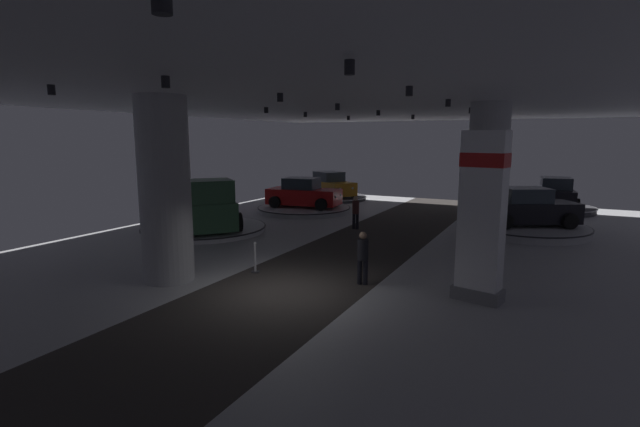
% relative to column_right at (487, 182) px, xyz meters
% --- Properties ---
extents(ground, '(24.00, 44.00, 0.06)m').
position_rel_column_right_xyz_m(ground, '(-4.52, -6.38, -2.77)').
color(ground, '#B2B2B7').
extents(ceiling_with_spotlights, '(24.00, 44.00, 0.39)m').
position_rel_column_right_xyz_m(ceiling_with_spotlights, '(-4.52, -6.38, 2.80)').
color(ceiling_with_spotlights, silver).
extents(column_right, '(1.35, 1.35, 5.50)m').
position_rel_column_right_xyz_m(column_right, '(0.00, 0.00, 0.00)').
color(column_right, '#ADADB2').
rests_on(column_right, ground).
extents(column_left, '(1.50, 1.50, 5.50)m').
position_rel_column_right_xyz_m(column_left, '(-8.16, -6.97, 0.00)').
color(column_left, '#ADADB2').
rests_on(column_left, ground).
extents(brand_sign_pylon, '(1.37, 0.89, 4.47)m').
position_rel_column_right_xyz_m(brand_sign_pylon, '(0.49, -4.57, -0.45)').
color(brand_sign_pylon, slate).
rests_on(brand_sign_pylon, ground).
extents(display_platform_deep_left, '(5.17, 5.17, 0.24)m').
position_rel_column_right_xyz_m(display_platform_deep_left, '(-11.92, 12.06, -2.61)').
color(display_platform_deep_left, '#333338').
rests_on(display_platform_deep_left, ground).
extents(display_car_deep_left, '(4.51, 3.78, 1.71)m').
position_rel_column_right_xyz_m(display_car_deep_left, '(-11.95, 12.08, -1.74)').
color(display_car_deep_left, '#B77519').
rests_on(display_car_deep_left, display_platform_deep_left).
extents(display_platform_mid_left, '(5.68, 5.68, 0.24)m').
position_rel_column_right_xyz_m(display_platform_mid_left, '(-12.21, -0.74, -2.61)').
color(display_platform_mid_left, silver).
rests_on(display_platform_mid_left, ground).
extents(pickup_truck_mid_left, '(5.40, 5.04, 2.30)m').
position_rel_column_right_xyz_m(pickup_truck_mid_left, '(-11.96, -0.95, -1.57)').
color(pickup_truck_mid_left, '#2D5638').
rests_on(pickup_truck_mid_left, display_platform_mid_left).
extents(display_platform_far_right, '(5.39, 5.39, 0.37)m').
position_rel_column_right_xyz_m(display_platform_far_right, '(1.13, 5.65, -2.55)').
color(display_platform_far_right, '#B7B7BC').
rests_on(display_platform_far_right, ground).
extents(display_car_far_right, '(4.55, 3.65, 1.71)m').
position_rel_column_right_xyz_m(display_car_far_right, '(1.10, 5.63, -1.62)').
color(display_car_far_right, black).
rests_on(display_car_far_right, display_platform_far_right).
extents(display_platform_deep_right, '(4.49, 4.49, 0.33)m').
position_rel_column_right_xyz_m(display_platform_deep_right, '(2.22, 13.07, -2.57)').
color(display_platform_deep_right, '#333338').
rests_on(display_platform_deep_right, ground).
extents(display_car_deep_right, '(2.53, 4.36, 1.71)m').
position_rel_column_right_xyz_m(display_car_deep_right, '(2.23, 13.04, -1.66)').
color(display_car_deep_right, black).
rests_on(display_car_deep_right, display_platform_deep_right).
extents(display_platform_far_left, '(5.45, 5.45, 0.28)m').
position_rel_column_right_xyz_m(display_platform_far_left, '(-10.91, 6.46, -2.59)').
color(display_platform_far_left, '#B7B7BC').
rests_on(display_platform_far_left, ground).
extents(display_car_far_left, '(4.39, 2.64, 1.71)m').
position_rel_column_right_xyz_m(display_car_far_left, '(-10.94, 6.46, -1.70)').
color(display_car_far_left, red).
rests_on(display_car_far_left, display_platform_far_left).
extents(visitor_walking_near, '(0.32, 0.32, 1.59)m').
position_rel_column_right_xyz_m(visitor_walking_near, '(-2.74, -4.73, -1.84)').
color(visitor_walking_near, black).
rests_on(visitor_walking_near, ground).
extents(visitor_walking_far, '(0.32, 0.32, 1.59)m').
position_rel_column_right_xyz_m(visitor_walking_far, '(-6.14, 2.90, -1.84)').
color(visitor_walking_far, black).
rests_on(visitor_walking_far, ground).
extents(stanchion_a, '(0.28, 0.28, 1.01)m').
position_rel_column_right_xyz_m(stanchion_a, '(-6.27, -5.14, -2.38)').
color(stanchion_a, '#333338').
rests_on(stanchion_a, ground).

